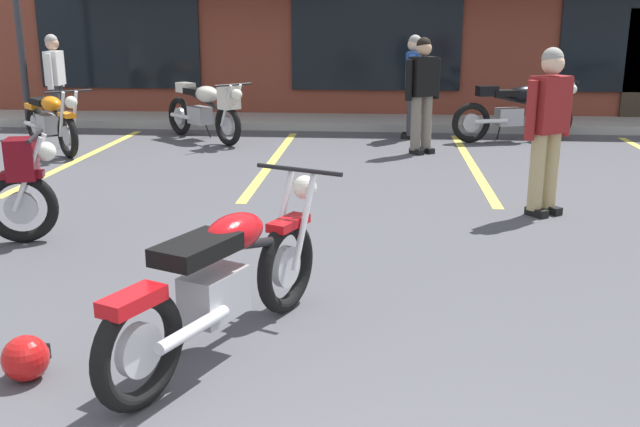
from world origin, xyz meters
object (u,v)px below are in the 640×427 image
motorcycle_green_cafe_racer (521,109)px  helmet_on_pavement (26,358)px  person_in_shorts_foreground (423,88)px  person_near_building (413,80)px  motorcycle_cream_vintage (206,108)px  motorcycle_foreground_classic (225,279)px  person_by_back_row (55,78)px  motorcycle_silver_naked (50,120)px  person_in_black_shirt (548,122)px

motorcycle_green_cafe_racer → helmet_on_pavement: 9.29m
person_in_shorts_foreground → person_near_building: 1.35m
motorcycle_cream_vintage → person_near_building: size_ratio=1.00×
motorcycle_foreground_classic → person_by_back_row: (-4.57, 7.86, 0.49)m
motorcycle_silver_naked → person_in_black_shirt: person_in_black_shirt is taller
motorcycle_silver_naked → motorcycle_cream_vintage: same height
motorcycle_foreground_classic → person_in_shorts_foreground: size_ratio=1.18×
motorcycle_foreground_classic → motorcycle_silver_naked: (-4.01, 6.33, 0.00)m
motorcycle_foreground_classic → motorcycle_cream_vintage: 7.65m
person_by_back_row → motorcycle_green_cafe_racer: bearing=-0.2°
motorcycle_silver_naked → person_by_back_row: size_ratio=1.01×
person_in_shorts_foreground → motorcycle_silver_naked: bearing=-176.9°
helmet_on_pavement → person_in_black_shirt: bearing=46.4°
person_in_shorts_foreground → person_by_back_row: same height
motorcycle_cream_vintage → motorcycle_green_cafe_racer: bearing=4.8°
motorcycle_cream_vintage → person_near_building: person_near_building is taller
person_near_building → helmet_on_pavement: size_ratio=6.44×
motorcycle_foreground_classic → person_near_building: size_ratio=1.18×
motorcycle_green_cafe_racer → person_in_shorts_foreground: bearing=-143.9°
motorcycle_cream_vintage → person_in_shorts_foreground: bearing=-12.9°
person_in_black_shirt → helmet_on_pavement: person_in_black_shirt is taller
person_in_shorts_foreground → person_in_black_shirt: bearing=-72.1°
motorcycle_foreground_classic → motorcycle_cream_vintage: (-1.90, 7.41, 0.07)m
motorcycle_green_cafe_racer → person_near_building: 1.79m
person_in_shorts_foreground → person_near_building: size_ratio=1.00×
motorcycle_green_cafe_racer → person_near_building: size_ratio=1.23×
motorcycle_cream_vintage → person_in_shorts_foreground: 3.52m
person_by_back_row → motorcycle_silver_naked: bearing=-69.7°
motorcycle_cream_vintage → person_by_back_row: (-2.67, 0.45, 0.42)m
motorcycle_green_cafe_racer → motorcycle_foreground_classic: bearing=-111.9°
motorcycle_foreground_classic → helmet_on_pavement: size_ratio=7.61×
motorcycle_silver_naked → person_in_black_shirt: size_ratio=1.01×
person_near_building → helmet_on_pavement: person_near_building is taller
person_by_back_row → person_near_building: (5.99, 0.12, 0.00)m
motorcycle_cream_vintage → helmet_on_pavement: size_ratio=6.46×
motorcycle_foreground_classic → person_by_back_row: bearing=120.2°
motorcycle_cream_vintage → person_near_building: (3.32, 0.57, 0.42)m
motorcycle_silver_naked → helmet_on_pavement: size_ratio=6.48×
motorcycle_silver_naked → person_in_shorts_foreground: (5.51, 0.30, 0.49)m
motorcycle_silver_naked → person_in_shorts_foreground: size_ratio=1.01×
motorcycle_cream_vintage → person_near_building: bearing=9.7°
motorcycle_silver_naked → person_near_building: person_near_building is taller
motorcycle_foreground_classic → motorcycle_silver_naked: size_ratio=1.17×
motorcycle_cream_vintage → person_in_black_shirt: 6.06m
person_in_black_shirt → person_near_building: 4.78m
person_in_shorts_foreground → person_near_building: same height
motorcycle_green_cafe_racer → motorcycle_cream_vintage: size_ratio=1.23×
motorcycle_green_cafe_racer → person_in_black_shirt: (-0.59, -4.50, 0.42)m
motorcycle_foreground_classic → person_in_black_shirt: person_in_black_shirt is taller
person_in_black_shirt → person_by_back_row: size_ratio=1.00×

